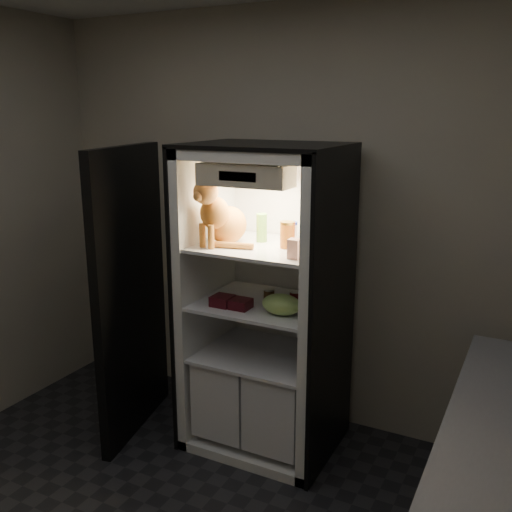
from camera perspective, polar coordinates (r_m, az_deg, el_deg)
The scene contains 16 objects.
room_shell at distance 2.18m, azimuth -15.01°, elevation 2.35°, with size 3.60×3.60×3.60m.
refrigerator at distance 3.53m, azimuth 1.11°, elevation -6.60°, with size 0.90×0.72×1.88m.
fridge_door at distance 3.71m, azimuth -12.44°, elevation -3.89°, with size 0.25×0.86×1.85m.
tabby_cat at distance 3.32m, azimuth -3.52°, elevation 3.85°, with size 0.36×0.42×0.43m.
parmesan_shaker at distance 3.40m, azimuth 0.57°, elevation 2.85°, with size 0.07×0.07×0.17m.
mayo_tub at distance 3.44m, azimuth 3.47°, elevation 2.50°, with size 0.08×0.08×0.12m.
salsa_jar at distance 3.25m, azimuth 3.16°, elevation 2.14°, with size 0.09×0.09×0.15m.
pepper_jar at distance 3.29m, azimuth 5.46°, elevation 2.59°, with size 0.11×0.11×0.19m.
cream_carton at distance 3.02m, azimuth 3.86°, elevation 0.73°, with size 0.06×0.06×0.11m, color silver.
soda_can_a at distance 3.42m, azimuth 4.98°, elevation -3.58°, with size 0.07×0.07×0.13m.
soda_can_b at distance 3.35m, azimuth 5.36°, elevation -4.06°, with size 0.06×0.06×0.12m.
soda_can_c at distance 3.27m, azimuth 3.92°, elevation -4.52°, with size 0.06×0.06×0.12m.
condiment_jar at distance 3.39m, azimuth 1.31°, elevation -4.00°, with size 0.07×0.07×0.09m.
grape_bag at distance 3.21m, azimuth 2.57°, elevation -4.86°, with size 0.23×0.17×0.12m, color #8FB755.
berry_box_left at distance 3.36m, azimuth -3.37°, elevation -4.48°, with size 0.12×0.12×0.06m, color #4D0C13.
berry_box_right at distance 3.31m, azimuth -1.54°, elevation -4.81°, with size 0.11×0.11×0.06m, color #4D0C13.
Camera 1 is at (1.44, -1.57, 2.06)m, focal length 40.00 mm.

